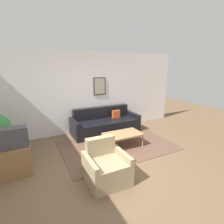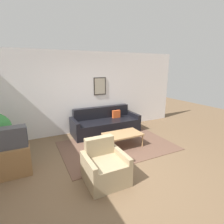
{
  "view_description": "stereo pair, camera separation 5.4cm",
  "coord_description": "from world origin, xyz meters",
  "px_view_note": "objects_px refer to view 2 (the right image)",
  "views": [
    {
      "loc": [
        -1.48,
        -3.04,
        2.19
      ],
      "look_at": [
        0.88,
        1.59,
        0.85
      ],
      "focal_mm": 28.0,
      "sensor_mm": 36.0,
      "label": 1
    },
    {
      "loc": [
        -1.43,
        -3.07,
        2.19
      ],
      "look_at": [
        0.88,
        1.59,
        0.85
      ],
      "focal_mm": 28.0,
      "sensor_mm": 36.0,
      "label": 2
    }
  ],
  "objects_px": {
    "coffee_table": "(123,135)",
    "couch": "(105,124)",
    "tv": "(8,138)",
    "armchair": "(105,167)"
  },
  "relations": [
    {
      "from": "couch",
      "to": "coffee_table",
      "type": "bearing_deg",
      "value": -91.26
    },
    {
      "from": "tv",
      "to": "coffee_table",
      "type": "bearing_deg",
      "value": 3.15
    },
    {
      "from": "couch",
      "to": "tv",
      "type": "distance_m",
      "value": 3.12
    },
    {
      "from": "tv",
      "to": "armchair",
      "type": "height_order",
      "value": "tv"
    },
    {
      "from": "tv",
      "to": "armchair",
      "type": "xyz_separation_m",
      "value": [
        1.64,
        -1.03,
        -0.54
      ]
    },
    {
      "from": "coffee_table",
      "to": "tv",
      "type": "distance_m",
      "value": 2.76
    },
    {
      "from": "armchair",
      "to": "couch",
      "type": "bearing_deg",
      "value": 55.5
    },
    {
      "from": "couch",
      "to": "armchair",
      "type": "relative_size",
      "value": 2.76
    },
    {
      "from": "coffee_table",
      "to": "couch",
      "type": "bearing_deg",
      "value": 88.74
    },
    {
      "from": "couch",
      "to": "coffee_table",
      "type": "xyz_separation_m",
      "value": [
        -0.03,
        -1.24,
        0.06
      ]
    }
  ]
}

